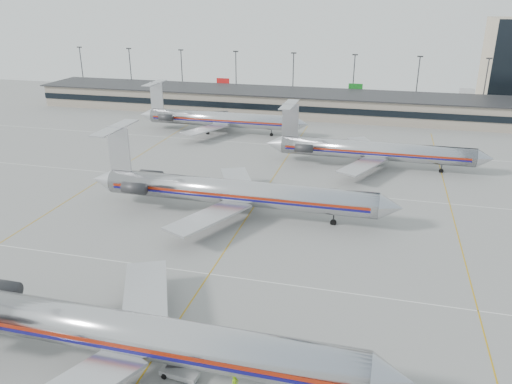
% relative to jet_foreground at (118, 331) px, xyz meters
% --- Properties ---
extents(ground, '(260.00, 260.00, 0.00)m').
position_rel_jet_foreground_xyz_m(ground, '(2.34, 6.87, -3.66)').
color(ground, gray).
rests_on(ground, ground).
extents(apron_markings, '(160.00, 0.15, 0.02)m').
position_rel_jet_foreground_xyz_m(apron_markings, '(2.34, 16.87, -3.65)').
color(apron_markings, silver).
rests_on(apron_markings, ground).
extents(terminal, '(162.00, 17.00, 6.25)m').
position_rel_jet_foreground_xyz_m(terminal, '(2.34, 104.84, -0.50)').
color(terminal, gray).
rests_on(terminal, ground).
extents(light_mast_row, '(163.60, 0.40, 15.28)m').
position_rel_jet_foreground_xyz_m(light_mast_row, '(2.34, 118.87, 4.92)').
color(light_mast_row, '#38383D').
rests_on(light_mast_row, ground).
extents(jet_foreground, '(48.22, 28.39, 12.62)m').
position_rel_jet_foreground_xyz_m(jet_foreground, '(0.00, 0.00, 0.00)').
color(jet_foreground, '#BABABF').
rests_on(jet_foreground, ground).
extents(jet_second_row, '(48.14, 28.34, 12.60)m').
position_rel_jet_foreground_xyz_m(jet_second_row, '(-0.26, 34.40, -0.01)').
color(jet_second_row, '#BABABF').
rests_on(jet_second_row, ground).
extents(jet_third_row, '(42.62, 26.22, 11.66)m').
position_rel_jet_foreground_xyz_m(jet_third_row, '(18.97, 62.48, -0.28)').
color(jet_third_row, '#BABABF').
rests_on(jet_third_row, ground).
extents(jet_back_row, '(42.37, 26.06, 11.59)m').
position_rel_jet_foreground_xyz_m(jet_back_row, '(-17.66, 80.01, -0.30)').
color(jet_back_row, '#BABABF').
rests_on(jet_back_row, ground).
extents(belt_loader, '(4.14, 1.63, 2.14)m').
position_rel_jet_foreground_xyz_m(belt_loader, '(5.70, -0.18, -3.09)').
color(belt_loader, '#999999').
rests_on(belt_loader, ground).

